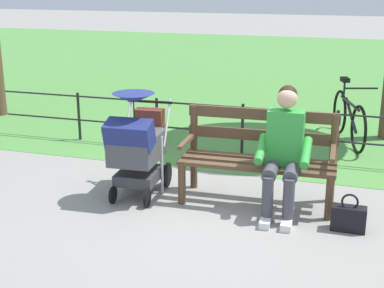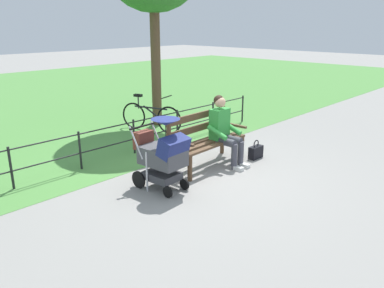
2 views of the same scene
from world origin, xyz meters
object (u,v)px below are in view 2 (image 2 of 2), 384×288
stroller (163,153)px  handbag (256,152)px  bicycle (151,117)px  park_bench (205,137)px  person_on_bench (224,129)px

stroller → handbag: size_ratio=3.11×
stroller → bicycle: 3.46m
stroller → park_bench: bearing=-168.2°
stroller → bicycle: stroller is taller
person_on_bench → stroller: person_on_bench is taller
person_on_bench → bicycle: size_ratio=0.80×
bicycle → handbag: bearing=92.3°
person_on_bench → bicycle: 2.78m
stroller → handbag: stroller is taller
stroller → handbag: bearing=174.3°
person_on_bench → bicycle: person_on_bench is taller
person_on_bench → stroller: bearing=1.5°
stroller → bicycle: bearing=-127.3°
park_bench → bicycle: (-0.83, -2.48, -0.16)m
handbag → bicycle: bearing=-87.7°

